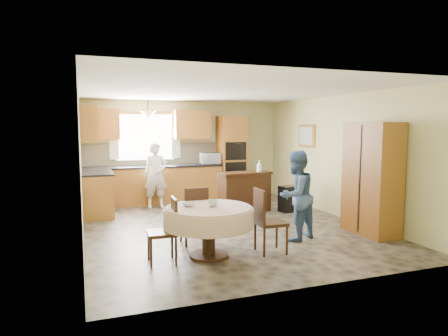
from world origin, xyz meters
name	(u,v)px	position (x,y,z in m)	size (l,w,h in m)	color
floor	(225,226)	(0.00, 0.00, 0.00)	(5.00, 6.00, 0.01)	brown
ceiling	(225,91)	(0.00, 0.00, 2.50)	(5.00, 6.00, 0.01)	white
wall_back	(185,151)	(0.00, 3.00, 1.25)	(5.00, 0.02, 2.50)	tan
wall_front	(314,181)	(0.00, -3.00, 1.25)	(5.00, 0.02, 2.50)	tan
wall_left	(81,164)	(-2.50, 0.00, 1.25)	(0.02, 6.00, 2.50)	tan
wall_right	(339,156)	(2.50, 0.00, 1.25)	(0.02, 6.00, 2.50)	tan
window	(145,137)	(-1.00, 2.98, 1.60)	(1.40, 0.03, 1.10)	white
curtain_left	(114,135)	(-1.75, 2.93, 1.65)	(0.22, 0.02, 1.15)	white
curtain_right	(176,135)	(-0.25, 2.93, 1.65)	(0.22, 0.02, 1.15)	white
base_cab_back	(154,185)	(-0.85, 2.70, 0.44)	(3.30, 0.60, 0.88)	#B1762F
counter_back	(154,166)	(-0.85, 2.70, 0.90)	(3.30, 0.64, 0.04)	black
base_cab_left	(97,194)	(-2.20, 1.80, 0.44)	(0.60, 1.20, 0.88)	#B1762F
counter_left	(97,173)	(-2.20, 1.80, 0.90)	(0.64, 1.20, 0.04)	black
backsplash	(152,154)	(-0.85, 2.99, 1.18)	(3.30, 0.02, 0.55)	#CCB490
wall_cab_left	(100,124)	(-2.05, 2.83, 1.91)	(0.85, 0.33, 0.72)	#C37E30
wall_cab_right	(192,124)	(0.15, 2.83, 1.91)	(0.90, 0.33, 0.72)	#C37E30
wall_cab_side	(88,124)	(-2.33, 1.80, 1.91)	(0.33, 1.20, 0.72)	#C37E30
oven_tower	(231,158)	(1.15, 2.69, 1.06)	(0.66, 0.62, 2.12)	#B1762F
oven_upper	(236,151)	(1.15, 2.38, 1.25)	(0.56, 0.01, 0.45)	black
oven_lower	(236,171)	(1.15, 2.38, 0.75)	(0.56, 0.01, 0.45)	black
pendant	(148,115)	(-1.00, 2.50, 2.12)	(0.36, 0.36, 0.18)	beige
sideboard	(245,193)	(0.85, 1.09, 0.41)	(1.15, 0.47, 0.82)	#381D0F
space_heater	(289,199)	(1.77, 0.75, 0.28)	(0.41, 0.29, 0.57)	black
cupboard	(372,179)	(2.22, -1.32, 0.97)	(0.51, 1.01, 1.93)	#B1762F
dining_table	(209,218)	(-0.81, -1.56, 0.57)	(1.28, 1.28, 0.73)	#381D0F
chair_left	(167,227)	(-1.42, -1.59, 0.49)	(0.41, 0.41, 0.89)	#381D0F
chair_back	(195,213)	(-0.83, -0.91, 0.51)	(0.40, 0.40, 0.92)	#381D0F
chair_right	(266,218)	(0.04, -1.67, 0.53)	(0.43, 0.43, 0.96)	#381D0F
framed_picture	(307,136)	(2.47, 1.23, 1.64)	(0.06, 0.64, 0.53)	gold
microwave	(210,158)	(0.56, 2.65, 1.06)	(0.50, 0.34, 0.28)	silver
person_sink	(156,175)	(-0.90, 2.18, 0.75)	(0.55, 0.36, 1.50)	silver
person_dining	(296,196)	(0.80, -1.21, 0.74)	(0.72, 0.56, 1.47)	#3E5888
bowl_sideboard	(233,174)	(0.59, 1.09, 0.84)	(0.20, 0.20, 0.05)	#B2B2B2
bottle_sideboard	(259,167)	(1.20, 1.09, 0.97)	(0.12, 0.12, 0.30)	silver
cup_table	(213,203)	(-0.75, -1.57, 0.78)	(0.13, 0.13, 0.10)	#B2B2B2
bowl_table	(189,204)	(-1.07, -1.43, 0.76)	(0.18, 0.18, 0.05)	#B2B2B2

